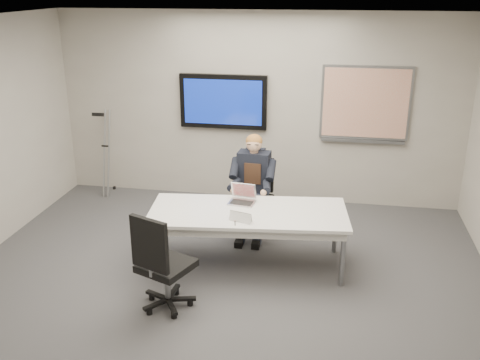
% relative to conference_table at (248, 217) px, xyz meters
% --- Properties ---
extents(floor, '(6.00, 6.00, 0.02)m').
position_rel_conference_table_xyz_m(floor, '(-0.21, -0.86, -0.62)').
color(floor, '#3D3D40').
rests_on(floor, ground).
extents(ceiling, '(6.00, 6.00, 0.02)m').
position_rel_conference_table_xyz_m(ceiling, '(-0.21, -0.86, 2.18)').
color(ceiling, silver).
rests_on(ceiling, wall_back).
extents(wall_back, '(6.00, 0.02, 2.80)m').
position_rel_conference_table_xyz_m(wall_back, '(-0.21, 2.14, 0.78)').
color(wall_back, '#A09A90').
rests_on(wall_back, ground).
extents(conference_table, '(2.35, 1.18, 0.70)m').
position_rel_conference_table_xyz_m(conference_table, '(0.00, 0.00, 0.00)').
color(conference_table, white).
rests_on(conference_table, ground).
extents(tv_display, '(1.30, 0.09, 0.80)m').
position_rel_conference_table_xyz_m(tv_display, '(-0.71, 2.08, 0.88)').
color(tv_display, black).
rests_on(tv_display, wall_back).
extents(whiteboard, '(1.25, 0.08, 1.10)m').
position_rel_conference_table_xyz_m(whiteboard, '(1.34, 2.11, 0.91)').
color(whiteboard, gray).
rests_on(whiteboard, wall_back).
extents(office_chair_far, '(0.55, 0.55, 0.97)m').
position_rel_conference_table_xyz_m(office_chair_far, '(-0.07, 1.03, -0.32)').
color(office_chair_far, black).
rests_on(office_chair_far, ground).
extents(office_chair_near, '(0.67, 0.67, 1.08)m').
position_rel_conference_table_xyz_m(office_chair_near, '(-0.69, -1.04, -0.28)').
color(office_chair_near, black).
rests_on(office_chair_near, ground).
extents(seated_person, '(0.43, 0.73, 1.34)m').
position_rel_conference_table_xyz_m(seated_person, '(-0.08, 0.79, -0.08)').
color(seated_person, '#202636').
rests_on(seated_person, office_chair_far).
extents(crutch, '(0.30, 0.79, 1.45)m').
position_rel_conference_table_xyz_m(crutch, '(-2.53, 1.88, 0.07)').
color(crutch, '#95989C').
rests_on(crutch, ground).
extents(laptop, '(0.33, 0.32, 0.21)m').
position_rel_conference_table_xyz_m(laptop, '(-0.11, 0.26, 0.13)').
color(laptop, silver).
rests_on(laptop, conference_table).
extents(name_tent, '(0.27, 0.15, 0.10)m').
position_rel_conference_table_xyz_m(name_tent, '(-0.04, -0.28, 0.13)').
color(name_tent, silver).
rests_on(name_tent, conference_table).
extents(pen, '(0.03, 0.13, 0.01)m').
position_rel_conference_table_xyz_m(pen, '(-0.09, -0.35, 0.09)').
color(pen, black).
rests_on(pen, conference_table).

